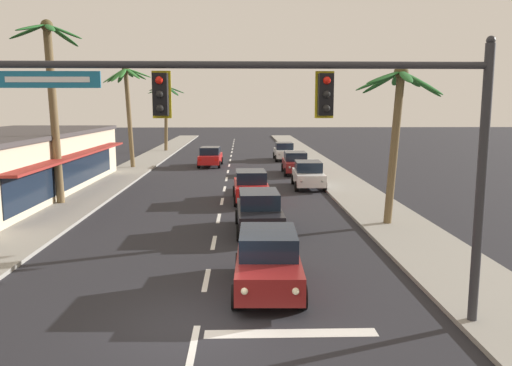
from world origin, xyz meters
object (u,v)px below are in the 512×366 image
(sedan_oncoming_far, at_px, (210,156))
(palm_left_second, at_px, (52,87))
(traffic_signal_mast, at_px, (327,120))
(sedan_third_in_queue, at_px, (259,211))
(palm_right_second, at_px, (398,108))
(storefront_strip_left, at_px, (3,165))
(sedan_fifth_in_queue, at_px, (251,186))
(sedan_parked_far_kerb, at_px, (295,163))
(sedan_parked_mid_kerb, at_px, (308,174))
(palm_left_third, at_px, (127,94))
(palm_left_farthest, at_px, (166,104))
(sedan_lead_at_stop_bar, at_px, (268,260))
(sedan_parked_nearest_kerb, at_px, (284,151))

(sedan_oncoming_far, bearing_deg, palm_left_second, -112.22)
(traffic_signal_mast, relative_size, sedan_third_in_queue, 2.45)
(palm_right_second, height_order, storefront_strip_left, palm_right_second)
(sedan_fifth_in_queue, distance_m, palm_left_second, 11.49)
(sedan_parked_far_kerb, bearing_deg, palm_right_second, -81.78)
(sedan_parked_mid_kerb, bearing_deg, palm_right_second, -77.36)
(traffic_signal_mast, bearing_deg, palm_left_third, 109.94)
(palm_left_third, bearing_deg, palm_right_second, -52.53)
(palm_left_second, relative_size, palm_left_farthest, 1.25)
(sedan_lead_at_stop_bar, relative_size, sedan_third_in_queue, 1.00)
(sedan_third_in_queue, distance_m, palm_left_second, 13.04)
(sedan_oncoming_far, distance_m, palm_right_second, 24.39)
(sedan_fifth_in_queue, distance_m, palm_left_third, 18.53)
(sedan_lead_at_stop_bar, relative_size, sedan_fifth_in_queue, 1.00)
(sedan_third_in_queue, relative_size, sedan_parked_far_kerb, 1.00)
(sedan_third_in_queue, relative_size, sedan_oncoming_far, 1.00)
(sedan_parked_nearest_kerb, distance_m, storefront_strip_left, 26.23)
(sedan_parked_mid_kerb, relative_size, palm_right_second, 0.65)
(sedan_oncoming_far, relative_size, palm_left_second, 0.47)
(sedan_lead_at_stop_bar, xyz_separation_m, palm_left_farthest, (-9.16, 43.91, 4.48))
(traffic_signal_mast, distance_m, sedan_parked_far_kerb, 27.59)
(sedan_parked_far_kerb, xyz_separation_m, palm_left_third, (-13.42, 3.64, 5.30))
(sedan_third_in_queue, xyz_separation_m, palm_left_farthest, (-9.14, 37.18, 4.48))
(sedan_oncoming_far, bearing_deg, palm_right_second, -67.27)
(traffic_signal_mast, height_order, sedan_parked_nearest_kerb, traffic_signal_mast)
(sedan_third_in_queue, distance_m, sedan_parked_nearest_kerb, 28.04)
(sedan_parked_mid_kerb, bearing_deg, sedan_fifth_in_queue, -129.42)
(palm_left_second, xyz_separation_m, palm_right_second, (16.25, -5.08, -1.06))
(sedan_lead_at_stop_bar, relative_size, sedan_parked_nearest_kerb, 1.01)
(sedan_third_in_queue, relative_size, palm_right_second, 0.65)
(palm_right_second, relative_size, storefront_strip_left, 0.32)
(traffic_signal_mast, xyz_separation_m, storefront_strip_left, (-15.54, 17.86, -3.04))
(sedan_third_in_queue, bearing_deg, sedan_parked_mid_kerb, 72.60)
(traffic_signal_mast, relative_size, sedan_parked_far_kerb, 2.47)
(sedan_oncoming_far, distance_m, sedan_parked_nearest_kerb, 8.36)
(sedan_third_in_queue, relative_size, palm_left_farthest, 0.59)
(palm_right_second, bearing_deg, sedan_parked_mid_kerb, 102.64)
(sedan_fifth_in_queue, height_order, sedan_parked_far_kerb, same)
(traffic_signal_mast, height_order, palm_right_second, palm_right_second)
(sedan_parked_far_kerb, distance_m, palm_left_third, 14.88)
(sedan_lead_at_stop_bar, height_order, sedan_parked_nearest_kerb, same)
(storefront_strip_left, bearing_deg, sedan_parked_mid_kerb, 8.65)
(sedan_lead_at_stop_bar, distance_m, sedan_oncoming_far, 29.86)
(sedan_oncoming_far, height_order, sedan_parked_mid_kerb, same)
(storefront_strip_left, bearing_deg, palm_left_third, 71.45)
(sedan_oncoming_far, relative_size, sedan_parked_far_kerb, 1.01)
(palm_right_second, bearing_deg, palm_left_farthest, 112.43)
(sedan_lead_at_stop_bar, bearing_deg, sedan_parked_mid_kerb, 78.95)
(traffic_signal_mast, distance_m, palm_left_second, 19.12)
(sedan_third_in_queue, xyz_separation_m, sedan_oncoming_far, (-3.39, 22.94, 0.00))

